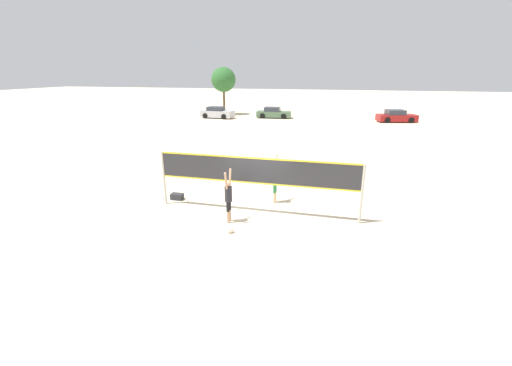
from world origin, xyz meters
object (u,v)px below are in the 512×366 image
tree_left_cluster (223,80)px  parked_car_near (217,113)px  volleyball_net (256,174)px  parked_car_mid (274,113)px  player_blocker (275,178)px  player_spiker (228,195)px  parked_car_far (396,117)px  gear_bag (177,197)px  volleyball (230,230)px

tree_left_cluster → parked_car_near: bearing=-83.9°
volleyball_net → parked_car_mid: size_ratio=1.93×
player_blocker → volleyball_net: bearing=-21.0°
player_spiker → parked_car_far: size_ratio=0.45×
player_blocker → gear_bag: player_blocker is taller
player_spiker → parked_car_far: (9.78, 30.84, -0.47)m
player_blocker → parked_car_near: player_blocker is taller
player_spiker → gear_bag: bearing=60.8°
player_blocker → parked_car_far: player_blocker is taller
volleyball → tree_left_cluster: size_ratio=0.04×
parked_car_far → parked_car_mid: bearing=166.0°
volleyball → parked_car_mid: size_ratio=0.05×
parked_car_mid → tree_left_cluster: tree_left_cluster is taller
volleyball_net → parked_car_mid: (-5.39, 29.75, -1.09)m
volleyball → parked_car_far: size_ratio=0.05×
tree_left_cluster → player_blocker: bearing=-66.7°
parked_car_near → parked_car_mid: (6.79, 1.88, -0.04)m
parked_car_near → tree_left_cluster: size_ratio=0.69×
volleyball_net → player_blocker: 1.55m
parked_car_mid → gear_bag: bearing=-90.6°
volleyball → player_blocker: bearing=74.1°
volleyball → parked_car_near: bearing=111.4°
gear_bag → tree_left_cluster: (-8.70, 31.11, 4.36)m
player_spiker → player_blocker: bearing=-27.9°
parked_car_mid → parked_car_far: parked_car_far is taller
player_spiker → parked_car_far: 32.36m
volleyball → parked_car_far: 33.10m
parked_car_near → parked_car_far: size_ratio=0.92×
player_blocker → parked_car_far: bearing=163.4°
volleyball → parked_car_far: bearing=73.5°
volleyball_net → player_spiker: (-0.79, -1.13, -0.60)m
player_spiker → gear_bag: 3.66m
parked_car_far → gear_bag: bearing=-127.7°
parked_car_far → tree_left_cluster: (-21.56, 1.99, 3.88)m
gear_bag → tree_left_cluster: bearing=105.6°
player_spiker → parked_car_far: bearing=-17.6°
tree_left_cluster → gear_bag: bearing=-74.4°
parked_car_near → player_spiker: bearing=-62.9°
volleyball_net → gear_bag: volleyball_net is taller
parked_car_mid → volleyball: bearing=-84.7°
volleyball_net → tree_left_cluster: bearing=111.6°
player_blocker → tree_left_cluster: (-13.10, 30.35, 3.38)m
player_blocker → tree_left_cluster: 33.23m
parked_car_far → player_spiker: bearing=-121.5°
volleyball → gear_bag: 4.31m
parked_car_near → volleyball: bearing=-62.9°
player_blocker → parked_car_mid: (-5.90, 28.40, -0.52)m
player_blocker → parked_car_mid: 29.02m
tree_left_cluster → parked_car_mid: bearing=-15.1°
player_spiker → tree_left_cluster: 35.04m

